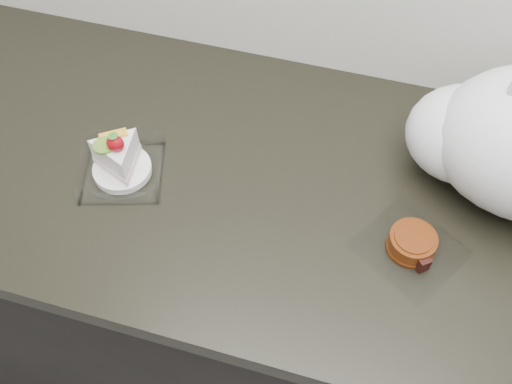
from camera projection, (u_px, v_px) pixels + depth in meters
name	position (u px, v px, depth m)	size (l,w,h in m)	color
counter	(325.00, 308.00, 1.34)	(2.04, 0.64, 0.90)	black
cake_tray	(120.00, 163.00, 0.98)	(0.17, 0.17, 0.11)	white
mooncake_wrap	(412.00, 244.00, 0.91)	(0.20, 0.20, 0.04)	white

